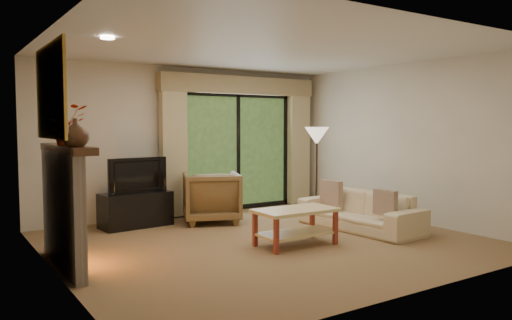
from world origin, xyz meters
TOP-DOWN VIEW (x-y plane):
  - floor at (0.00, 0.00)m, footprint 5.50×5.50m
  - ceiling at (0.00, 0.00)m, footprint 5.50×5.50m
  - wall_back at (0.00, 2.50)m, footprint 5.00×0.00m
  - wall_front at (0.00, -2.50)m, footprint 5.00×0.00m
  - wall_left at (-2.75, 0.00)m, footprint 0.00×5.00m
  - wall_right at (2.75, 0.00)m, footprint 0.00×5.00m
  - fireplace at (-2.63, 0.20)m, footprint 0.24×1.70m
  - mirror at (-2.71, 0.20)m, footprint 0.07×1.45m
  - sliding_door at (1.00, 2.45)m, footprint 2.26×0.10m
  - curtain_left at (-0.35, 2.34)m, footprint 0.45×0.18m
  - curtain_right at (2.35, 2.34)m, footprint 0.45×0.18m
  - cornice at (1.00, 2.36)m, footprint 3.20×0.24m
  - media_console at (-1.17, 1.95)m, footprint 1.12×0.59m
  - tv at (-1.17, 1.95)m, footprint 0.96×0.21m
  - armchair at (-0.00, 1.62)m, footprint 1.16×1.18m
  - sofa at (1.61, -0.12)m, footprint 0.89×2.01m
  - pillow_near at (1.54, -0.69)m, footprint 0.12×0.37m
  - pillow_far at (1.54, 0.44)m, footprint 0.13×0.41m
  - coffee_table at (0.17, -0.39)m, footprint 1.10×0.61m
  - floor_lamp at (1.71, 1.01)m, footprint 0.52×0.52m
  - vase at (-2.61, -0.38)m, footprint 0.35×0.35m
  - branches at (-2.61, -0.04)m, footprint 0.48×0.45m

SIDE VIEW (x-z plane):
  - floor at x=0.00m, z-range 0.00..0.00m
  - coffee_table at x=0.17m, z-range 0.00..0.49m
  - media_console at x=-1.17m, z-range 0.00..0.54m
  - sofa at x=1.61m, z-range 0.00..0.57m
  - armchair at x=0.00m, z-range 0.00..0.83m
  - pillow_near at x=1.54m, z-range 0.31..0.67m
  - pillow_far at x=1.54m, z-range 0.29..0.70m
  - fireplace at x=-2.63m, z-range 0.00..1.37m
  - floor_lamp at x=1.71m, z-range 0.00..1.56m
  - tv at x=-1.17m, z-range 0.54..1.09m
  - sliding_door at x=1.00m, z-range 0.02..2.18m
  - curtain_left at x=-0.35m, z-range 0.02..2.38m
  - curtain_right at x=2.35m, z-range 0.02..2.38m
  - wall_back at x=0.00m, z-range -1.20..3.80m
  - wall_front at x=0.00m, z-range -1.20..3.80m
  - wall_left at x=-2.75m, z-range -1.20..3.80m
  - wall_right at x=2.75m, z-range -1.20..3.80m
  - vase at x=-2.61m, z-range 1.37..1.66m
  - branches at x=-2.61m, z-range 1.37..1.80m
  - mirror at x=-2.71m, z-range 1.44..2.46m
  - cornice at x=1.00m, z-range 2.16..2.48m
  - ceiling at x=0.00m, z-range 2.60..2.60m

